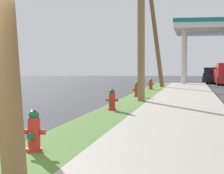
{
  "coord_description": "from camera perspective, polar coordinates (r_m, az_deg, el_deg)",
  "views": [
    {
      "loc": [
        3.29,
        -4.33,
        1.61
      ],
      "look_at": [
        0.52,
        11.64,
        0.91
      ],
      "focal_mm": 73.37,
      "sensor_mm": 36.0,
      "label": 1
    }
  ],
  "objects": [
    {
      "name": "fire_hydrant_nearest",
      "position": [
        8.22,
        -9.7,
        -5.71
      ],
      "size": [
        0.42,
        0.38,
        0.74
      ],
      "color": "red",
      "rests_on": "grass_verge"
    },
    {
      "name": "fire_hydrant_third",
      "position": [
        23.09,
        3.11,
        -0.41
      ],
      "size": [
        0.42,
        0.37,
        0.74
      ],
      "color": "red",
      "rests_on": "grass_verge"
    },
    {
      "name": "fire_hydrant_fourth",
      "position": [
        30.74,
        4.86,
        0.31
      ],
      "size": [
        0.42,
        0.37,
        0.74
      ],
      "color": "red",
      "rests_on": "grass_verge"
    },
    {
      "name": "car_white_by_near_pump",
      "position": [
        50.02,
        12.8,
        1.41
      ],
      "size": [
        2.2,
        4.61,
        1.57
      ],
      "color": "white",
      "rests_on": "ground"
    },
    {
      "name": "car_black_by_far_pump",
      "position": [
        46.5,
        12.36,
        1.34
      ],
      "size": [
        2.03,
        4.54,
        1.57
      ],
      "color": "black",
      "rests_on": "ground"
    },
    {
      "name": "utility_pole_background",
      "position": [
        35.13,
        5.29,
        7.74
      ],
      "size": [
        2.12,
        0.85,
        9.26
      ],
      "color": "brown",
      "rests_on": "grass_verge"
    },
    {
      "name": "fire_hydrant_second",
      "position": [
        15.82,
        0.01,
        -1.74
      ],
      "size": [
        0.42,
        0.38,
        0.74
      ],
      "color": "red",
      "rests_on": "grass_verge"
    }
  ]
}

